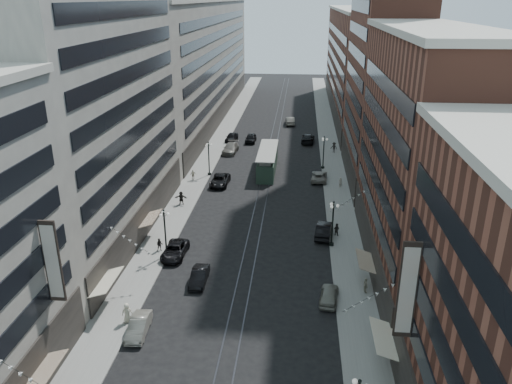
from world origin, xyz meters
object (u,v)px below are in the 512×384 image
(car_13, at_px, (251,138))
(car_12, at_px, (308,138))
(car_1, at_px, (139,326))
(pedestrian_8, at_px, (340,183))
(car_2, at_px, (175,250))
(car_7, at_px, (220,180))
(lamppost_se_far, at_px, (333,222))
(car_9, at_px, (232,137))
(lamppost_sw_far, at_px, (165,231))
(pedestrian_2, at_px, (160,245))
(streetcar, at_px, (267,161))
(pedestrian_5, at_px, (181,198))
(car_11, at_px, (319,176))
(pedestrian_4, at_px, (366,285))
(car_8, at_px, (231,148))
(car_10, at_px, (324,230))
(car_5, at_px, (199,276))
(car_4, at_px, (329,295))
(car_14, at_px, (290,121))
(lamppost_se_mid, at_px, (324,151))
(pedestrian_6, at_px, (193,175))
(pedestrian_9, at_px, (334,147))
(pedestrian_7, at_px, (336,229))
(pedestrian_1, at_px, (127,313))
(lamppost_sw_mid, at_px, (209,157))

(car_13, bearing_deg, car_12, 5.92)
(car_1, relative_size, pedestrian_8, 2.73)
(car_2, relative_size, car_7, 0.92)
(lamppost_se_far, height_order, car_9, lamppost_se_far)
(car_12, relative_size, car_13, 1.22)
(car_7, distance_m, car_9, 24.96)
(lamppost_sw_far, relative_size, pedestrian_2, 3.65)
(streetcar, height_order, pedestrian_5, streetcar)
(car_9, distance_m, car_11, 27.33)
(pedestrian_2, xyz_separation_m, pedestrian_4, (22.20, -6.59, 0.02))
(car_2, bearing_deg, car_8, 90.29)
(car_2, distance_m, car_13, 47.46)
(lamppost_se_far, bearing_deg, car_1, -134.42)
(lamppost_sw_far, height_order, lamppost_se_far, same)
(car_1, bearing_deg, car_10, 47.61)
(car_5, distance_m, pedestrian_8, 32.45)
(car_4, height_order, pedestrian_8, pedestrian_8)
(car_4, distance_m, car_14, 70.21)
(car_11, height_order, pedestrian_8, pedestrian_8)
(lamppost_se_mid, distance_m, car_5, 39.65)
(lamppost_se_mid, height_order, pedestrian_4, lamppost_se_mid)
(car_8, bearing_deg, car_13, 71.93)
(pedestrian_5, distance_m, pedestrian_6, 9.88)
(car_12, bearing_deg, car_1, 80.58)
(car_9, height_order, pedestrian_9, pedestrian_9)
(car_4, distance_m, pedestrian_5, 29.16)
(car_10, relative_size, car_11, 0.97)
(car_11, xyz_separation_m, car_14, (-5.51, 36.48, 0.16))
(pedestrian_7, relative_size, pedestrian_8, 0.97)
(streetcar, distance_m, pedestrian_7, 25.38)
(car_8, bearing_deg, pedestrian_1, -88.24)
(lamppost_se_mid, height_order, car_10, lamppost_se_mid)
(pedestrian_8, relative_size, pedestrian_9, 0.81)
(lamppost_sw_mid, bearing_deg, car_1, -88.42)
(lamppost_sw_far, xyz_separation_m, pedestrian_5, (-1.71, 14.55, -2.01))
(car_4, bearing_deg, car_14, -78.07)
(lamppost_sw_far, distance_m, lamppost_sw_mid, 27.00)
(car_7, bearing_deg, pedestrian_9, 47.01)
(car_7, height_order, pedestrian_7, pedestrian_7)
(streetcar, height_order, car_11, streetcar)
(car_4, xyz_separation_m, car_9, (-16.80, 55.07, 0.11))
(streetcar, xyz_separation_m, car_4, (8.40, -37.42, -0.98))
(lamppost_sw_far, relative_size, lamppost_se_far, 1.00)
(car_4, bearing_deg, pedestrian_5, -41.09)
(lamppost_sw_far, xyz_separation_m, streetcar, (9.20, 30.12, -1.41))
(car_12, bearing_deg, car_5, 82.15)
(lamppost_se_far, height_order, pedestrian_4, lamppost_se_far)
(car_2, xyz_separation_m, pedestrian_7, (18.21, 6.68, 0.19))
(lamppost_se_mid, bearing_deg, lamppost_se_far, -90.00)
(streetcar, distance_m, pedestrian_2, 30.95)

